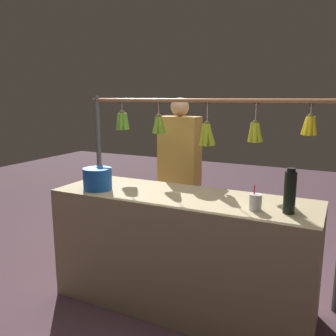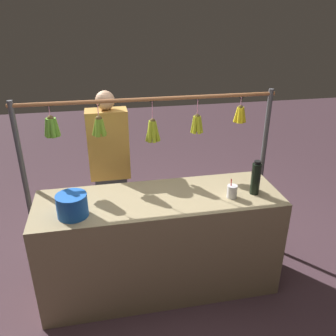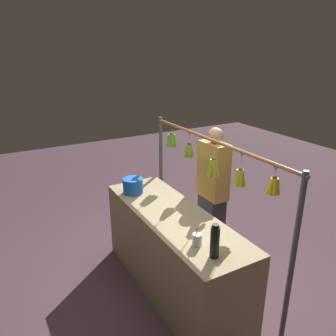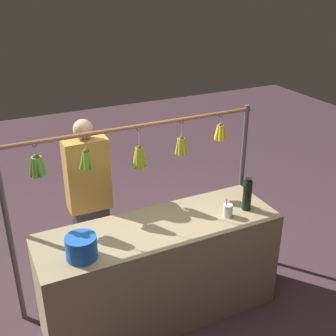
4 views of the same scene
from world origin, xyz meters
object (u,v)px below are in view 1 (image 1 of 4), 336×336
(drink_cup, at_px, (255,202))
(blue_bucket, at_px, (98,179))
(water_bottle, at_px, (290,192))
(vendor_person, at_px, (179,182))

(drink_cup, bearing_deg, blue_bucket, 1.53)
(water_bottle, relative_size, drink_cup, 1.78)
(water_bottle, distance_m, vendor_person, 1.40)
(blue_bucket, height_order, drink_cup, blue_bucket)
(drink_cup, bearing_deg, vendor_person, -42.59)
(vendor_person, bearing_deg, drink_cup, 137.41)
(blue_bucket, bearing_deg, water_bottle, -177.69)
(blue_bucket, height_order, vendor_person, vendor_person)
(water_bottle, bearing_deg, vendor_person, -36.21)
(water_bottle, height_order, vendor_person, vendor_person)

